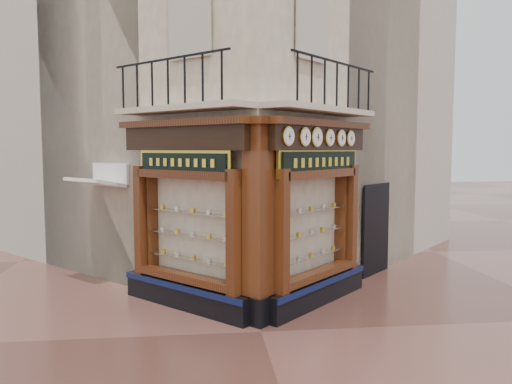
{
  "coord_description": "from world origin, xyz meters",
  "views": [
    {
      "loc": [
        -1.08,
        -8.91,
        3.38
      ],
      "look_at": [
        0.12,
        2.0,
        2.43
      ],
      "focal_mm": 35.0,
      "sensor_mm": 36.0,
      "label": 1
    }
  ],
  "objects": [
    {
      "name": "awning",
      "position": [
        -3.63,
        3.43,
        0.0
      ],
      "size": [
        1.58,
        1.58,
        0.24
      ],
      "primitive_type": null,
      "rotation": [
        0.2,
        0.0,
        2.36
      ],
      "color": "white",
      "rests_on": "ground"
    },
    {
      "name": "clock_a",
      "position": [
        0.57,
        0.47,
        3.62
      ],
      "size": [
        0.3,
        0.3,
        0.37
      ],
      "rotation": [
        0.0,
        0.0,
        0.79
      ],
      "color": "gold",
      "rests_on": "ground"
    },
    {
      "name": "main_building",
      "position": [
        0.0,
        6.16,
        6.0
      ],
      "size": [
        11.31,
        11.31,
        12.0
      ],
      "primitive_type": "cube",
      "rotation": [
        0.0,
        0.0,
        0.79
      ],
      "color": "beige",
      "rests_on": "ground"
    },
    {
      "name": "neighbour_right",
      "position": [
        2.47,
        8.63,
        5.5
      ],
      "size": [
        11.31,
        11.31,
        11.0
      ],
      "primitive_type": "cube",
      "rotation": [
        0.0,
        0.0,
        0.79
      ],
      "color": "#BAB2A2",
      "rests_on": "ground"
    },
    {
      "name": "balcony",
      "position": [
        0.0,
        1.49,
        4.22
      ],
      "size": [
        5.94,
        2.97,
        1.03
      ],
      "color": "beige",
      "rests_on": "ground"
    },
    {
      "name": "clock_b",
      "position": [
        0.98,
        0.87,
        3.62
      ],
      "size": [
        0.3,
        0.3,
        0.38
      ],
      "rotation": [
        0.0,
        0.0,
        0.79
      ],
      "color": "gold",
      "rests_on": "ground"
    },
    {
      "name": "signboard_left",
      "position": [
        -1.46,
        1.51,
        3.1
      ],
      "size": [
        1.93,
        1.93,
        0.52
      ],
      "rotation": [
        0.0,
        0.0,
        2.36
      ],
      "color": "gold",
      "rests_on": "ground"
    },
    {
      "name": "clock_f",
      "position": [
        2.31,
        2.21,
        3.62
      ],
      "size": [
        0.29,
        0.29,
        0.36
      ],
      "rotation": [
        0.0,
        0.0,
        0.79
      ],
      "color": "gold",
      "rests_on": "ground"
    },
    {
      "name": "shopfront_right",
      "position": [
        1.41,
        1.57,
        1.98
      ],
      "size": [
        2.86,
        2.86,
        3.98
      ],
      "rotation": [
        0.0,
        0.0,
        0.79
      ],
      "color": "black",
      "rests_on": "ground"
    },
    {
      "name": "clock_c",
      "position": [
        1.29,
        1.19,
        3.62
      ],
      "size": [
        0.32,
        0.32,
        0.41
      ],
      "rotation": [
        0.0,
        0.0,
        0.79
      ],
      "color": "gold",
      "rests_on": "ground"
    },
    {
      "name": "ground",
      "position": [
        0.0,
        0.0,
        0.0
      ],
      "size": [
        80.0,
        80.0,
        0.0
      ],
      "primitive_type": "plane",
      "color": "#4F2D25",
      "rests_on": "ground"
    },
    {
      "name": "signboard_right",
      "position": [
        1.46,
        1.51,
        3.1
      ],
      "size": [
        2.22,
        2.22,
        0.6
      ],
      "rotation": [
        0.0,
        0.0,
        0.79
      ],
      "color": "gold",
      "rests_on": "ground"
    },
    {
      "name": "shopfront_left",
      "position": [
        -1.41,
        1.57,
        1.98
      ],
      "size": [
        2.86,
        2.86,
        3.98
      ],
      "rotation": [
        0.0,
        0.0,
        2.36
      ],
      "color": "black",
      "rests_on": "ground"
    },
    {
      "name": "corner_pilaster",
      "position": [
        0.0,
        0.5,
        1.95
      ],
      "size": [
        0.85,
        0.85,
        3.98
      ],
      "rotation": [
        0.0,
        0.0,
        0.79
      ],
      "color": "black",
      "rests_on": "ground"
    },
    {
      "name": "clock_e",
      "position": [
        2.01,
        1.9,
        3.62
      ],
      "size": [
        0.3,
        0.3,
        0.37
      ],
      "rotation": [
        0.0,
        0.0,
        0.79
      ],
      "color": "gold",
      "rests_on": "ground"
    },
    {
      "name": "clock_d",
      "position": [
        1.66,
        1.55,
        3.62
      ],
      "size": [
        0.3,
        0.3,
        0.37
      ],
      "rotation": [
        0.0,
        0.0,
        0.79
      ],
      "color": "gold",
      "rests_on": "ground"
    },
    {
      "name": "neighbour_left",
      "position": [
        -2.47,
        8.63,
        5.5
      ],
      "size": [
        11.31,
        11.31,
        11.0
      ],
      "primitive_type": "cube",
      "rotation": [
        0.0,
        0.0,
        0.79
      ],
      "color": "#BAB2A2",
      "rests_on": "ground"
    }
  ]
}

